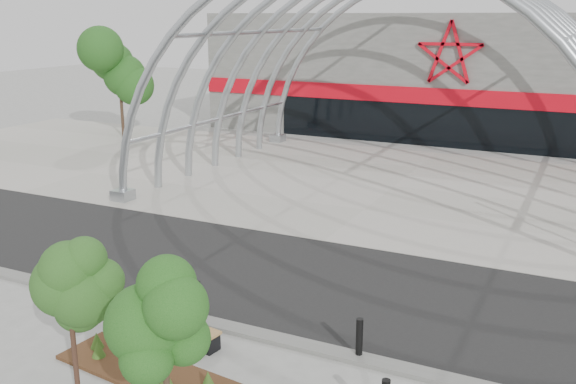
{
  "coord_description": "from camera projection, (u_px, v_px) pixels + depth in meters",
  "views": [
    {
      "loc": [
        8.34,
        -13.11,
        7.85
      ],
      "look_at": [
        0.0,
        4.0,
        2.6
      ],
      "focal_mm": 40.0,
      "sensor_mm": 36.0,
      "label": 1
    }
  ],
  "objects": [
    {
      "name": "bollard_0",
      "position": [
        57.0,
        276.0,
        18.81
      ],
      "size": [
        0.15,
        0.15,
        0.97
      ],
      "primitive_type": "cylinder",
      "color": "black",
      "rests_on": "ground"
    },
    {
      "name": "forecourt",
      "position": [
        394.0,
        186.0,
        30.39
      ],
      "size": [
        60.0,
        17.0,
        0.04
      ],
      "primitive_type": "cube",
      "color": "#A9A59A",
      "rests_on": "ground"
    },
    {
      "name": "planting_bed",
      "position": [
        147.0,
        368.0,
        14.57
      ],
      "size": [
        4.77,
        1.96,
        0.49
      ],
      "color": "#3E2515",
      "rests_on": "ground"
    },
    {
      "name": "bench_0",
      "position": [
        182.0,
        332.0,
        16.0
      ],
      "size": [
        2.3,
        0.84,
        0.47
      ],
      "color": "black",
      "rests_on": "ground"
    },
    {
      "name": "bg_tree_0",
      "position": [
        119.0,
        67.0,
        41.51
      ],
      "size": [
        3.0,
        3.0,
        6.45
      ],
      "color": "#2F2017",
      "rests_on": "ground"
    },
    {
      "name": "street_tree_0",
      "position": [
        69.0,
        295.0,
        12.81
      ],
      "size": [
        1.5,
        1.5,
        3.41
      ],
      "color": "#331913",
      "rests_on": "ground"
    },
    {
      "name": "ground",
      "position": [
        222.0,
        323.0,
        16.97
      ],
      "size": [
        140.0,
        140.0,
        0.0
      ],
      "primitive_type": "plane",
      "color": "gray",
      "rests_on": "ground"
    },
    {
      "name": "arena_building",
      "position": [
        472.0,
        72.0,
        44.89
      ],
      "size": [
        34.0,
        15.24,
        8.0
      ],
      "color": "#63635E",
      "rests_on": "ground"
    },
    {
      "name": "kerb",
      "position": [
        217.0,
        325.0,
        16.74
      ],
      "size": [
        60.0,
        0.5,
        0.12
      ],
      "primitive_type": "cube",
      "color": "#63635E",
      "rests_on": "ground"
    },
    {
      "name": "bollard_1",
      "position": [
        198.0,
        317.0,
        16.3
      ],
      "size": [
        0.14,
        0.14,
        0.89
      ],
      "primitive_type": "cylinder",
      "color": "black",
      "rests_on": "ground"
    },
    {
      "name": "bollard_2",
      "position": [
        198.0,
        300.0,
        17.11
      ],
      "size": [
        0.17,
        0.17,
        1.04
      ],
      "primitive_type": "cylinder",
      "color": "black",
      "rests_on": "ground"
    },
    {
      "name": "bollard_3",
      "position": [
        359.0,
        339.0,
        15.05
      ],
      "size": [
        0.17,
        0.17,
        1.03
      ],
      "primitive_type": "cylinder",
      "color": "black",
      "rests_on": "ground"
    },
    {
      "name": "street_tree_1",
      "position": [
        163.0,
        322.0,
        11.32
      ],
      "size": [
        1.55,
        1.55,
        3.66
      ],
      "color": "#33261A",
      "rests_on": "ground"
    },
    {
      "name": "vault_canopy",
      "position": [
        394.0,
        187.0,
        30.4
      ],
      "size": [
        20.8,
        15.8,
        20.36
      ],
      "color": "#A1A7AB",
      "rests_on": "ground"
    },
    {
      "name": "road",
      "position": [
        281.0,
        276.0,
        20.0
      ],
      "size": [
        140.0,
        7.0,
        0.02
      ],
      "primitive_type": "cube",
      "color": "black",
      "rests_on": "ground"
    }
  ]
}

